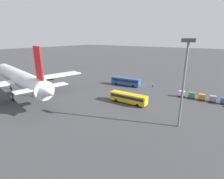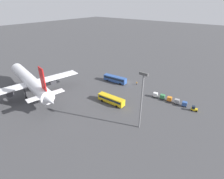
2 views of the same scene
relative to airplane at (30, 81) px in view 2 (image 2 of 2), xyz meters
The scene contains 12 objects.
ground_plane 46.85m from the airplane, 124.67° to the right, with size 600.00×600.00×0.00m, color #424244.
airplane is the anchor object (origin of this frame).
shuttle_bus_near 40.58m from the airplane, 121.78° to the right, with size 13.00×3.95×3.35m.
shuttle_bus_far 37.02m from the airplane, 153.44° to the right, with size 12.27×3.46×3.18m.
baggage_tug 69.89m from the airplane, 152.62° to the right, with size 2.69×2.27×2.10m.
worker_person 50.46m from the airplane, 129.54° to the right, with size 0.38×0.38×1.74m.
cargo_cart_blue 66.82m from the airplane, 150.33° to the right, with size 2.24×1.98×2.06m.
cargo_cart_grey 64.14m from the airplane, 148.80° to the right, with size 2.24×1.98×2.06m.
cargo_cart_orange 61.43m from the airplane, 147.27° to the right, with size 2.24×1.98×2.06m.
cargo_cart_green 58.80m from the airplane, 145.55° to the right, with size 2.24×1.98×2.06m.
cargo_cart_white 56.04m from the airplane, 143.95° to the right, with size 2.24×1.98×2.06m.
light_pole 51.37m from the airplane, 168.68° to the right, with size 2.80×0.70×20.02m.
Camera 2 is at (-45.78, 71.01, 38.71)m, focal length 28.00 mm.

